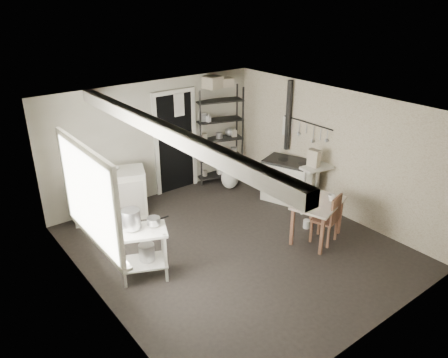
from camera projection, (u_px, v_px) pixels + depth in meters
floor at (235, 246)px, 7.12m from camera, size 5.00×5.00×0.00m
ceiling at (237, 109)px, 6.19m from camera, size 5.00×5.00×0.00m
wall_back at (155, 140)px, 8.46m from camera, size 4.50×0.02×2.30m
wall_front at (378, 256)px, 4.84m from camera, size 4.50×0.02×2.30m
wall_left at (95, 228)px, 5.39m from camera, size 0.02×5.00×2.30m
wall_right at (332, 151)px, 7.91m from camera, size 0.02×5.00×2.30m
window at (88, 196)px, 5.41m from camera, size 0.12×1.76×1.28m
doorway at (176, 143)px, 8.75m from camera, size 0.96×0.10×2.08m
ceiling_beam at (164, 131)px, 5.56m from camera, size 0.18×5.00×0.18m
wallpaper_panel at (332, 151)px, 7.90m from camera, size 0.01×5.00×2.30m
utensil_rail at (307, 123)px, 8.15m from camera, size 0.06×1.20×0.44m
prep_table at (144, 253)px, 6.23m from camera, size 0.82×0.72×0.78m
stockpot at (131, 219)px, 6.04m from camera, size 0.34×0.34×0.28m
saucepan at (154, 221)px, 6.16m from camera, size 0.24×0.24×0.10m
bucket at (147, 252)px, 6.28m from camera, size 0.29×0.29×0.25m
base_cabinets at (110, 194)px, 7.86m from camera, size 1.47×1.04×0.89m
mixing_bowl at (114, 167)px, 7.74m from camera, size 0.32×0.32×0.06m
counter_cup at (93, 175)px, 7.38m from camera, size 0.17×0.17×0.10m
shelf_rack at (219, 138)px, 9.20m from camera, size 1.03×0.64×2.04m
shelf_jar at (209, 122)px, 8.87m from camera, size 0.09×0.09×0.17m
storage_box_a at (213, 89)px, 8.66m from camera, size 0.39×0.36×0.23m
storage_box_b at (225, 89)px, 8.83m from camera, size 0.30×0.29×0.17m
stove at (291, 180)px, 8.48m from camera, size 0.92×1.19×0.83m
stovepipe at (288, 116)px, 8.45m from camera, size 0.12×0.12×1.36m
side_ledge at (315, 190)px, 8.08m from camera, size 0.62×0.39×0.90m
oats_box at (314, 161)px, 7.86m from camera, size 0.15×0.23×0.32m
work_table at (317, 219)px, 7.19m from camera, size 1.06×0.89×0.69m
table_cup at (332, 194)px, 7.06m from camera, size 0.11×0.11×0.10m
chair at (325, 215)px, 7.08m from camera, size 0.45×0.46×0.86m
flour_sack at (230, 177)px, 9.09m from camera, size 0.48×0.45×0.47m
floor_crock at (307, 224)px, 7.64m from camera, size 0.16×0.16×0.15m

